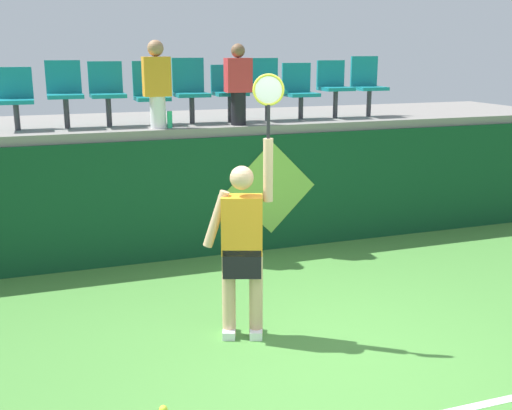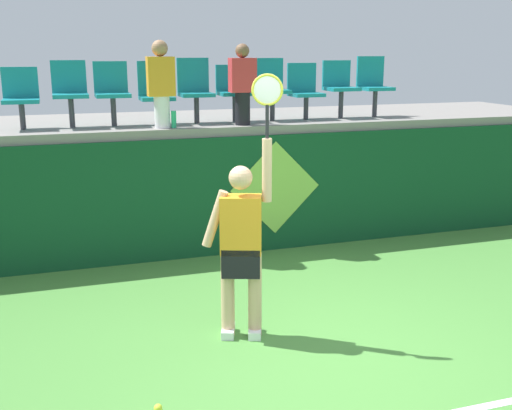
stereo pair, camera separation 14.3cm
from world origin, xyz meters
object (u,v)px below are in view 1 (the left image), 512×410
object	(u,v)px
stadium_chair_1	(65,90)
stadium_chair_2	(107,90)
stadium_chair_7	(299,89)
spectator_0	(238,83)
stadium_chair_3	(151,91)
stadium_chair_9	(367,83)
tennis_ball	(163,409)
stadium_chair_6	(266,86)
stadium_chair_0	(15,96)
stadium_chair_4	(190,88)
water_bottle	(170,120)
spectator_1	(157,83)
stadium_chair_8	(334,85)
stadium_chair_5	(229,89)
tennis_player	(243,243)

from	to	relation	value
stadium_chair_1	stadium_chair_2	xyz separation A→B (m)	(0.53, -0.00, -0.01)
stadium_chair_7	spectator_0	size ratio (longest dim) A/B	0.75
stadium_chair_3	stadium_chair_9	world-z (taller)	stadium_chair_9
tennis_ball	stadium_chair_6	world-z (taller)	stadium_chair_6
stadium_chair_0	stadium_chair_4	size ratio (longest dim) A/B	0.88
stadium_chair_6	water_bottle	bearing A→B (deg)	-161.49
stadium_chair_7	stadium_chair_9	world-z (taller)	stadium_chair_9
stadium_chair_7	spectator_1	bearing A→B (deg)	-168.04
stadium_chair_8	stadium_chair_4	bearing A→B (deg)	179.74
spectator_0	stadium_chair_8	bearing A→B (deg)	15.32
tennis_ball	stadium_chair_7	size ratio (longest dim) A/B	0.08
stadium_chair_5	stadium_chair_6	xyz separation A→B (m)	(0.55, 0.01, 0.04)
stadium_chair_1	stadium_chair_7	size ratio (longest dim) A/B	1.07
stadium_chair_5	spectator_0	size ratio (longest dim) A/B	0.73
stadium_chair_4	stadium_chair_5	world-z (taller)	stadium_chair_4
stadium_chair_2	spectator_1	bearing A→B (deg)	-38.24
tennis_player	spectator_0	world-z (taller)	spectator_0
stadium_chair_0	stadium_chair_6	xyz separation A→B (m)	(3.33, 0.00, 0.06)
stadium_chair_0	stadium_chair_7	size ratio (longest dim) A/B	0.97
water_bottle	stadium_chair_8	bearing A→B (deg)	10.92
water_bottle	stadium_chair_4	size ratio (longest dim) A/B	0.25
tennis_player	tennis_ball	xyz separation A→B (m)	(-0.99, -1.06, -0.91)
tennis_ball	spectator_1	world-z (taller)	spectator_1
stadium_chair_1	stadium_chair_4	bearing A→B (deg)	0.18
stadium_chair_9	spectator_0	distance (m)	2.23
stadium_chair_6	spectator_1	bearing A→B (deg)	-164.42
water_bottle	stadium_chair_6	xyz separation A→B (m)	(1.49, 0.50, 0.38)
stadium_chair_2	stadium_chair_7	xyz separation A→B (m)	(2.72, 0.00, -0.04)
water_bottle	stadium_chair_0	bearing A→B (deg)	164.93
tennis_player	stadium_chair_1	size ratio (longest dim) A/B	2.93
tennis_player	spectator_0	xyz separation A→B (m)	(0.81, 2.66, 1.32)
stadium_chair_0	spectator_0	bearing A→B (deg)	-9.11
stadium_chair_5	spectator_0	bearing A→B (deg)	-90.00
water_bottle	stadium_chair_0	xyz separation A→B (m)	(-1.84, 0.50, 0.31)
water_bottle	stadium_chair_4	distance (m)	0.74
water_bottle	stadium_chair_5	xyz separation A→B (m)	(0.94, 0.49, 0.34)
stadium_chair_0	stadium_chair_5	xyz separation A→B (m)	(2.78, -0.00, 0.02)
stadium_chair_0	stadium_chair_6	distance (m)	3.34
stadium_chair_4	stadium_chair_1	bearing A→B (deg)	-179.82
spectator_0	spectator_1	xyz separation A→B (m)	(-1.08, -0.01, 0.03)
tennis_ball	spectator_1	size ratio (longest dim) A/B	0.06
stadium_chair_1	spectator_0	distance (m)	2.23
tennis_player	water_bottle	xyz separation A→B (m)	(-0.13, 2.61, 0.88)
stadium_chair_1	stadium_chair_7	xyz separation A→B (m)	(3.25, 0.00, -0.05)
stadium_chair_2	stadium_chair_9	distance (m)	3.83
tennis_player	stadium_chair_4	bearing A→B (deg)	85.08
stadium_chair_4	stadium_chair_8	distance (m)	2.16
stadium_chair_0	stadium_chair_2	size ratio (longest dim) A/B	0.92
tennis_player	stadium_chair_7	distance (m)	3.83
tennis_player	stadium_chair_9	xyz separation A→B (m)	(2.99, 3.11, 1.27)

